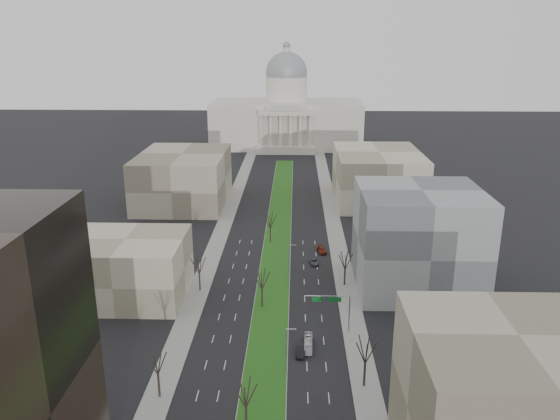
% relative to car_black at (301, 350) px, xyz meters
% --- Properties ---
extents(ground, '(600.00, 600.00, 0.00)m').
position_rel_car_black_xyz_m(ground, '(-6.48, 58.40, -0.78)').
color(ground, black).
rests_on(ground, ground).
extents(median, '(8.00, 222.03, 0.20)m').
position_rel_car_black_xyz_m(median, '(-6.48, 57.39, -0.68)').
color(median, '#999993').
rests_on(median, ground).
extents(sidewalk_left, '(5.00, 330.00, 0.15)m').
position_rel_car_black_xyz_m(sidewalk_left, '(-23.98, 33.40, -0.70)').
color(sidewalk_left, gray).
rests_on(sidewalk_left, ground).
extents(sidewalk_right, '(5.00, 330.00, 0.15)m').
position_rel_car_black_xyz_m(sidewalk_right, '(11.02, 33.40, -0.70)').
color(sidewalk_right, gray).
rests_on(sidewalk_right, ground).
extents(capitol, '(80.00, 46.00, 55.00)m').
position_rel_car_black_xyz_m(capitol, '(-6.48, 207.99, 15.53)').
color(capitol, beige).
rests_on(capitol, ground).
extents(building_beige_left, '(26.00, 22.00, 14.00)m').
position_rel_car_black_xyz_m(building_beige_left, '(-39.48, 23.40, 6.22)').
color(building_beige_left, '#9C9478').
rests_on(building_beige_left, ground).
extents(building_tan_right, '(26.00, 24.00, 22.00)m').
position_rel_car_black_xyz_m(building_tan_right, '(26.52, -29.60, 10.22)').
color(building_tan_right, gray).
rests_on(building_tan_right, ground).
extents(building_grey_right, '(28.00, 26.00, 24.00)m').
position_rel_car_black_xyz_m(building_grey_right, '(27.52, 30.40, 11.22)').
color(building_grey_right, slate).
rests_on(building_grey_right, ground).
extents(building_far_left, '(30.00, 40.00, 18.00)m').
position_rel_car_black_xyz_m(building_far_left, '(-41.48, 98.40, 8.22)').
color(building_far_left, gray).
rests_on(building_far_left, ground).
extents(building_far_right, '(30.00, 40.00, 18.00)m').
position_rel_car_black_xyz_m(building_far_right, '(28.52, 103.40, 8.22)').
color(building_far_right, '#9C9478').
rests_on(building_far_right, ground).
extents(tree_left_mid, '(5.40, 5.40, 9.72)m').
position_rel_car_black_xyz_m(tree_left_mid, '(-23.68, -13.60, 6.22)').
color(tree_left_mid, black).
rests_on(tree_left_mid, ground).
extents(tree_left_far, '(5.28, 5.28, 9.50)m').
position_rel_car_black_xyz_m(tree_left_far, '(-23.68, 26.40, 6.06)').
color(tree_left_far, black).
rests_on(tree_left_far, ground).
extents(tree_right_mid, '(5.52, 5.52, 9.94)m').
position_rel_car_black_xyz_m(tree_right_mid, '(10.72, -9.60, 6.38)').
color(tree_right_mid, black).
rests_on(tree_right_mid, ground).
extents(tree_right_far, '(5.04, 5.04, 9.07)m').
position_rel_car_black_xyz_m(tree_right_far, '(10.72, 30.40, 5.75)').
color(tree_right_far, black).
rests_on(tree_right_far, ground).
extents(tree_median_a, '(5.40, 5.40, 9.72)m').
position_rel_car_black_xyz_m(tree_median_a, '(-8.48, -21.60, 6.22)').
color(tree_median_a, black).
rests_on(tree_median_a, ground).
extents(tree_median_b, '(5.40, 5.40, 9.72)m').
position_rel_car_black_xyz_m(tree_median_b, '(-8.48, 18.40, 6.22)').
color(tree_median_b, black).
rests_on(tree_median_b, ground).
extents(tree_median_c, '(5.40, 5.40, 9.72)m').
position_rel_car_black_xyz_m(tree_median_c, '(-8.48, 58.40, 6.22)').
color(tree_median_c, black).
rests_on(tree_median_c, ground).
extents(streetlamp_median_b, '(1.90, 0.20, 9.16)m').
position_rel_car_black_xyz_m(streetlamp_median_b, '(-2.72, -6.60, 4.03)').
color(streetlamp_median_b, gray).
rests_on(streetlamp_median_b, ground).
extents(streetlamp_median_c, '(1.90, 0.20, 9.16)m').
position_rel_car_black_xyz_m(streetlamp_median_c, '(-2.72, 33.40, 4.03)').
color(streetlamp_median_c, gray).
rests_on(streetlamp_median_c, ground).
extents(mast_arm_signs, '(9.12, 0.24, 8.09)m').
position_rel_car_black_xyz_m(mast_arm_signs, '(7.01, 8.43, 5.33)').
color(mast_arm_signs, gray).
rests_on(mast_arm_signs, ground).
extents(car_black, '(2.00, 4.83, 1.56)m').
position_rel_car_black_xyz_m(car_black, '(0.00, 0.00, 0.00)').
color(car_black, black).
rests_on(car_black, ground).
extents(car_red, '(2.92, 5.39, 1.48)m').
position_rel_car_black_xyz_m(car_red, '(6.16, 51.27, -0.04)').
color(car_red, '#62200D').
rests_on(car_red, ground).
extents(car_grey_far, '(2.68, 4.69, 1.23)m').
position_rel_car_black_xyz_m(car_grey_far, '(3.74, 43.09, -0.16)').
color(car_grey_far, '#4A4D51').
rests_on(car_grey_far, ground).
extents(box_van, '(1.73, 6.61, 1.83)m').
position_rel_car_black_xyz_m(box_van, '(1.40, 2.34, 0.14)').
color(box_van, silver).
rests_on(box_van, ground).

